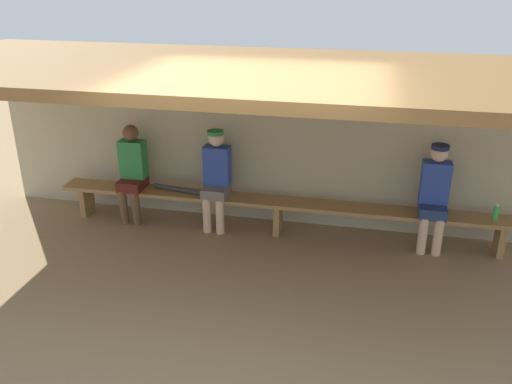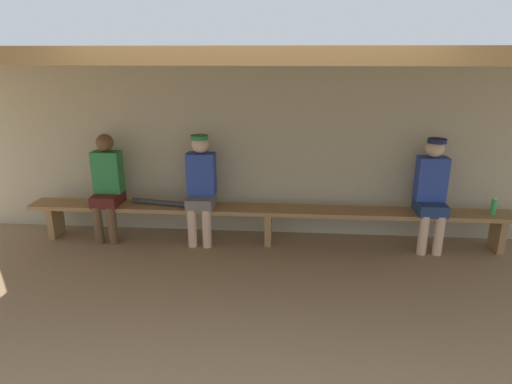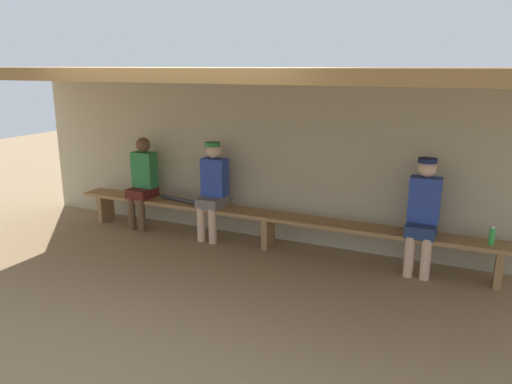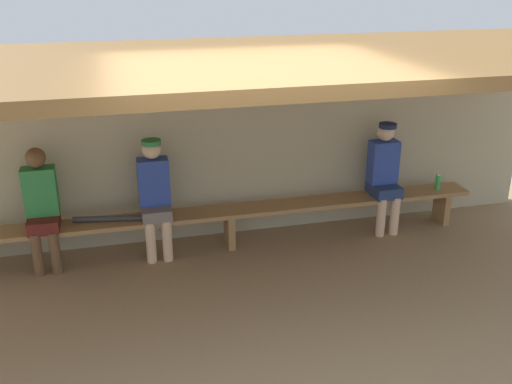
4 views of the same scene
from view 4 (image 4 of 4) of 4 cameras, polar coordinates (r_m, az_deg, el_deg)
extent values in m
plane|color=#937754|center=(5.63, 0.74, -12.16)|extent=(24.00, 24.00, 0.00)
cube|color=#B7AD8C|center=(6.93, -3.47, 4.59)|extent=(8.00, 0.20, 2.20)
cube|color=brown|center=(5.42, -1.08, 12.42)|extent=(8.00, 2.80, 0.12)
cube|color=#9E7547|center=(6.75, -2.61, -1.91)|extent=(6.00, 0.36, 0.05)
cube|color=#9E7547|center=(6.84, -2.58, -3.67)|extent=(0.08, 0.29, 0.41)
cube|color=#9E7547|center=(7.81, 17.58, -1.39)|extent=(0.08, 0.29, 0.41)
cube|color=navy|center=(7.28, 12.32, 0.24)|extent=(0.32, 0.40, 0.14)
cylinder|color=beige|center=(7.23, 12.04, -2.42)|extent=(0.11, 0.11, 0.48)
cylinder|color=beige|center=(7.30, 13.31, -2.26)|extent=(0.11, 0.11, 0.48)
cube|color=#2D47A5|center=(7.24, 12.25, 2.89)|extent=(0.34, 0.20, 0.52)
sphere|color=beige|center=(7.13, 12.48, 5.71)|extent=(0.21, 0.21, 0.21)
cylinder|color=#19234C|center=(7.08, 12.68, 6.32)|extent=(0.21, 0.21, 0.05)
cube|color=#591E19|center=(6.63, -19.91, -2.81)|extent=(0.32, 0.40, 0.14)
cylinder|color=brown|center=(6.62, -20.47, -5.73)|extent=(0.11, 0.11, 0.48)
cylinder|color=brown|center=(6.59, -18.92, -5.61)|extent=(0.11, 0.11, 0.48)
cube|color=#2D8442|center=(6.58, -20.22, 0.09)|extent=(0.34, 0.20, 0.52)
sphere|color=brown|center=(6.46, -20.64, 3.14)|extent=(0.21, 0.21, 0.21)
cube|color=slate|center=(6.59, -9.68, -1.90)|extent=(0.32, 0.40, 0.14)
cylinder|color=beige|center=(6.56, -10.18, -4.84)|extent=(0.11, 0.11, 0.48)
cylinder|color=beige|center=(6.57, -8.61, -4.69)|extent=(0.11, 0.11, 0.48)
cube|color=#2D47A5|center=(6.54, -9.92, 1.02)|extent=(0.34, 0.20, 0.52)
sphere|color=beige|center=(6.42, -10.13, 4.11)|extent=(0.21, 0.21, 0.21)
cylinder|color=#2D8442|center=(6.36, -10.15, 4.78)|extent=(0.21, 0.21, 0.05)
cylinder|color=green|center=(7.62, 17.24, 0.91)|extent=(0.06, 0.06, 0.19)
cylinder|color=white|center=(7.59, 17.33, 1.65)|extent=(0.04, 0.04, 0.02)
cylinder|color=#333338|center=(6.61, -14.03, -2.52)|extent=(0.79, 0.20, 0.07)
camera|label=1|loc=(2.32, 85.43, 6.94)|focal=38.12mm
camera|label=2|loc=(1.97, 36.87, -8.88)|focal=30.77mm
camera|label=3|loc=(3.79, 66.47, -3.97)|focal=34.56mm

